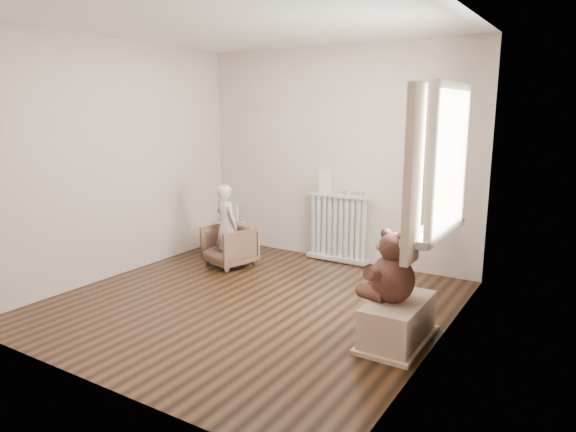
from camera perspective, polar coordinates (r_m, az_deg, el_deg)
The scene contains 20 objects.
floor at distance 5.11m, azimuth -4.15°, elevation -9.53°, with size 3.60×3.60×0.01m, color black.
ceiling at distance 4.81m, azimuth -4.64°, elevation 20.67°, with size 3.60×3.60×0.01m, color white.
back_wall at distance 6.32m, azimuth 5.32°, elevation 6.73°, with size 3.60×0.02×2.60m, color beige.
front_wall at distance 3.51m, azimuth -21.92°, elevation 1.85°, with size 3.60×0.02×2.60m, color beige.
left_wall at distance 6.02m, azimuth -18.44°, elevation 5.92°, with size 0.02×3.60×2.60m, color beige.
right_wall at distance 4.01m, azimuth 16.94°, elevation 3.33°, with size 0.02×3.60×2.60m, color beige.
window at distance 4.29m, azimuth 17.60°, elevation 5.84°, with size 0.03×0.90×1.10m, color white.
window_sill at distance 4.41m, azimuth 16.00°, elevation -1.58°, with size 0.22×1.10×0.06m, color silver.
curtain_left at distance 3.78m, azimuth 13.76°, elevation 4.40°, with size 0.06×0.26×1.30m, color #BEAB90.
curtain_right at distance 4.87m, azimuth 17.98°, elevation 5.76°, with size 0.06×0.26×1.30m, color #BEAB90.
radiator at distance 6.32m, azimuth 5.54°, elevation -1.65°, with size 0.80×0.15×0.85m, color silver.
paper_doll at distance 6.28m, azimuth 4.24°, elevation 3.90°, with size 0.18×0.02×0.29m, color beige.
tin_a at distance 6.17m, azimuth 6.67°, elevation 2.59°, with size 0.09×0.09×0.06m, color #A59E8C.
tin_b at distance 6.11m, azimuth 8.01°, elevation 2.46°, with size 0.10×0.10×0.05m, color #A59E8C.
toy_vanity at distance 7.18m, azimuth -6.51°, elevation -0.97°, with size 0.36×0.25×0.56m, color silver.
armchair at distance 6.22m, azimuth -6.51°, elevation -3.30°, with size 0.52×0.53×0.48m, color brown.
child at distance 6.12m, azimuth -6.86°, elevation -1.00°, with size 0.36×0.23×0.98m, color beige.
toy_bench at distance 4.31m, azimuth 12.10°, elevation -11.08°, with size 0.40×0.76×0.36m, color beige.
teddy_bear at distance 4.13m, azimuth 11.58°, elevation -5.13°, with size 0.47×0.36×0.57m, color #3B2019, non-canonical shape.
plush_cat at distance 4.62m, azimuth 16.84°, elevation 0.63°, with size 0.18×0.30×0.25m, color #6D635C, non-canonical shape.
Camera 1 is at (2.80, -3.84, 1.86)m, focal length 32.00 mm.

